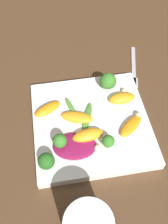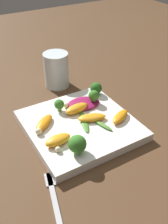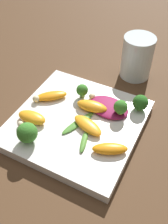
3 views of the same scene
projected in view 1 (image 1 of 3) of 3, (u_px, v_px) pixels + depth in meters
ground_plane at (91, 126)px, 0.65m from camera, size 2.40×2.40×0.00m
plate at (91, 123)px, 0.64m from camera, size 0.28×0.28×0.02m
fork at (134, 71)px, 0.75m from camera, size 0.16×0.06×0.01m
radicchio_leaf_0 at (75, 146)px, 0.58m from camera, size 0.08×0.11×0.01m
orange_segment_0 at (48, 109)px, 0.64m from camera, size 0.06×0.08×0.02m
orange_segment_1 at (88, 135)px, 0.59m from camera, size 0.04×0.08×0.02m
orange_segment_2 at (131, 126)px, 0.61m from camera, size 0.07×0.08×0.02m
orange_segment_3 at (77, 117)px, 0.62m from camera, size 0.06×0.08×0.02m
orange_segment_4 at (122, 98)px, 0.66m from camera, size 0.04×0.07×0.02m
broccoli_floret_0 at (108, 141)px, 0.57m from camera, size 0.03×0.03×0.04m
broccoli_floret_1 at (108, 81)px, 0.67m from camera, size 0.04×0.04×0.05m
broccoli_floret_2 at (60, 141)px, 0.57m from camera, size 0.03×0.03×0.04m
broccoli_floret_3 at (46, 161)px, 0.55m from camera, size 0.04×0.04×0.04m
arugula_sprig_0 at (71, 107)px, 0.65m from camera, size 0.06×0.03×0.01m
arugula_sprig_1 at (87, 118)px, 0.63m from camera, size 0.09×0.05×0.01m
macadamia_nut_0 at (99, 148)px, 0.58m from camera, size 0.02×0.02×0.02m
macadamia_nut_1 at (124, 91)px, 0.67m from camera, size 0.01×0.01×0.01m
macadamia_nut_2 at (139, 115)px, 0.63m from camera, size 0.02×0.02×0.02m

